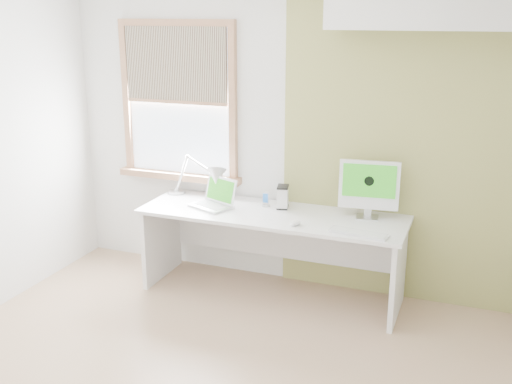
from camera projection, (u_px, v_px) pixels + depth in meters
The scene contains 11 objects.
room at pixel (193, 191), 3.57m from camera, with size 4.04×3.54×2.64m.
accent_wall at pixel (405, 145), 4.79m from camera, with size 2.00×0.02×2.60m, color #98984D.
window at pixel (178, 102), 5.38m from camera, with size 1.20×0.14×1.42m.
desk at pixel (274, 233), 5.07m from camera, with size 2.20×0.70×0.73m.
desk_lamp at pixel (209, 178), 5.26m from camera, with size 0.65×0.31×0.38m.
laptop at pixel (215, 199), 5.13m from camera, with size 0.42×0.38×0.24m.
phone_dock at pixel (266, 202), 5.13m from camera, with size 0.07×0.07×0.13m.
external_drive at pixel (283, 197), 5.07m from camera, with size 0.12×0.16×0.19m.
imac at pixel (369, 186), 4.78m from camera, with size 0.48×0.18×0.47m.
keyboard at pixel (358, 233), 4.48m from camera, with size 0.45×0.18×0.02m.
mouse at pixel (295, 223), 4.67m from camera, with size 0.06×0.11×0.03m, color white.
Camera 1 is at (1.57, -3.06, 2.31)m, focal length 42.39 mm.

